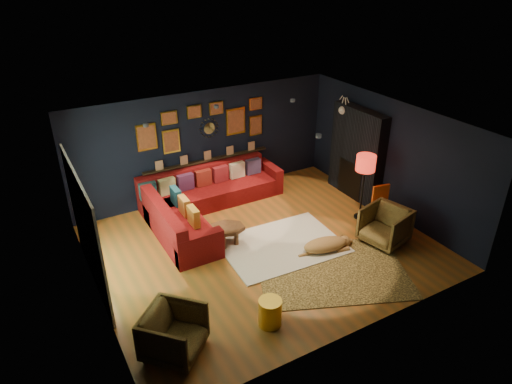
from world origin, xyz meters
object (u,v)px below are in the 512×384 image
armchair_left (174,331)px  floor_lamp (365,166)px  armchair_right (385,224)px  dog (326,242)px  pouf (197,240)px  coffee_table (227,230)px  gold_stool (270,312)px  sectional (200,203)px  orange_chair (382,202)px

armchair_left → floor_lamp: (5.05, 1.70, 0.86)m
armchair_right → dog: bearing=-118.0°
pouf → dog: size_ratio=0.40×
pouf → armchair_right: size_ratio=0.58×
floor_lamp → pouf: bearing=169.4°
pouf → armchair_left: bearing=-119.8°
pouf → armchair_right: armchair_right is taller
coffee_table → gold_stool: 2.43m
sectional → dog: bearing=-57.7°
pouf → gold_stool: size_ratio=1.06×
sectional → pouf: size_ratio=6.81×
sectional → orange_chair: (3.38, -2.24, 0.19)m
pouf → gold_stool: bearing=-86.2°
sectional → armchair_left: (-1.94, -3.56, 0.09)m
gold_stool → armchair_right: bearing=15.1°
orange_chair → floor_lamp: (-0.26, 0.38, 0.77)m
pouf → gold_stool: 2.58m
armchair_right → sectional: bearing=-148.9°
sectional → coffee_table: 1.35m
gold_stool → floor_lamp: bearing=28.2°
sectional → pouf: bearing=-115.8°
coffee_table → armchair_left: (-1.95, -2.21, 0.08)m
pouf → floor_lamp: (3.68, -0.69, 1.08)m
dog → coffee_table: bearing=153.9°
gold_stool → floor_lamp: size_ratio=0.31×
sectional → dog: 3.02m
sectional → pouf: sectional is taller
coffee_table → dog: 2.01m
gold_stool → floor_lamp: (3.51, 1.89, 1.04)m
orange_chair → dog: bearing=-160.9°
armchair_right → armchair_left: bearing=-95.7°
pouf → orange_chair: 4.10m
armchair_right → dog: (-1.25, 0.31, -0.21)m
gold_stool → armchair_left: bearing=173.1°
floor_lamp → sectional: bearing=149.2°
armchair_left → dog: armchair_left is taller
pouf → dog: 2.58m
sectional → gold_stool: (-0.40, -3.74, -0.09)m
gold_stool → dog: bearing=30.7°
armchair_right → gold_stool: size_ratio=1.81×
armchair_right → dog: size_ratio=0.68×
coffee_table → armchair_right: 3.23m
gold_stool → sectional: bearing=83.9°
coffee_table → armchair_right: bearing=-28.0°
orange_chair → armchair_left: bearing=-157.0°
floor_lamp → dog: floor_lamp is taller
sectional → orange_chair: orange_chair is taller
armchair_left → armchair_right: bearing=-35.5°
coffee_table → floor_lamp: floor_lamp is taller
sectional → dog: sectional is taller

